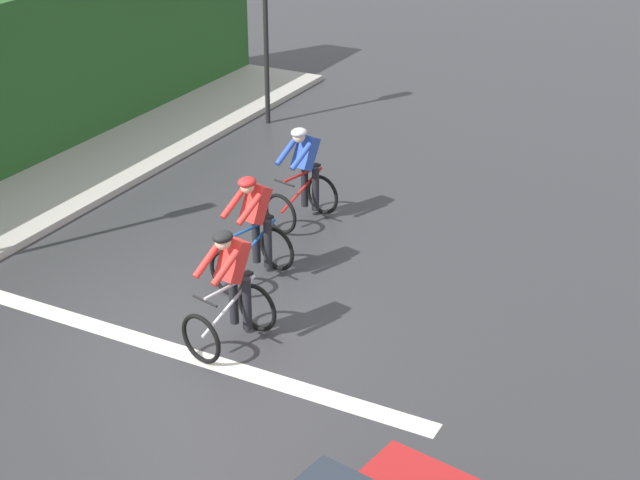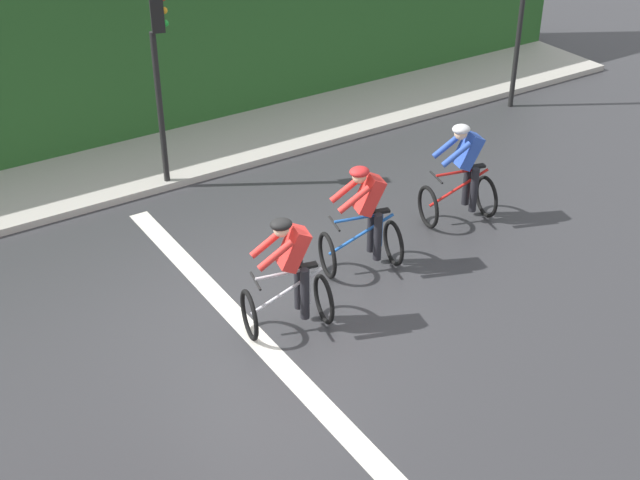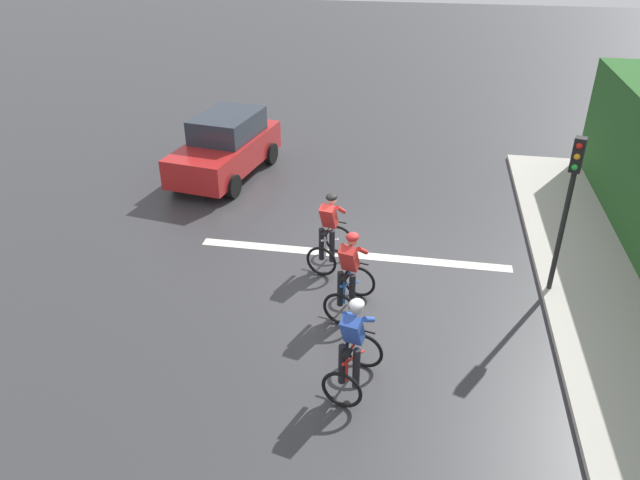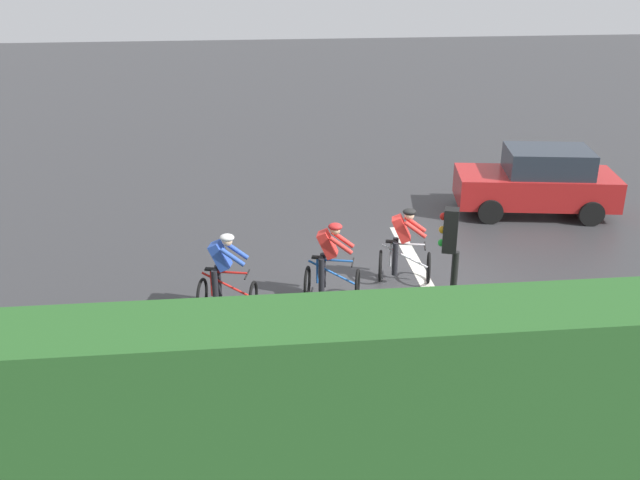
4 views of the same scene
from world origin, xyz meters
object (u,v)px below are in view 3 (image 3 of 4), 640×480
object	(u,v)px
cyclist_lead	(353,349)
cyclist_second	(350,276)
cyclist_mid	(330,232)
car_red	(226,146)
traffic_light_near_crossing	(569,195)

from	to	relation	value
cyclist_lead	cyclist_second	bearing A→B (deg)	-80.87
cyclist_mid	car_red	world-z (taller)	car_red
cyclist_mid	car_red	distance (m)	5.76
cyclist_mid	traffic_light_near_crossing	size ratio (longest dim) A/B	0.50
cyclist_lead	cyclist_mid	distance (m)	3.85
cyclist_mid	traffic_light_near_crossing	world-z (taller)	traffic_light_near_crossing
cyclist_lead	cyclist_second	world-z (taller)	same
cyclist_lead	car_red	bearing A→B (deg)	-60.00
car_red	cyclist_lead	bearing A→B (deg)	120.00
car_red	traffic_light_near_crossing	world-z (taller)	traffic_light_near_crossing
cyclist_lead	car_red	size ratio (longest dim) A/B	0.38
cyclist_mid	cyclist_second	bearing A→B (deg)	111.71
cyclist_lead	traffic_light_near_crossing	distance (m)	5.09
cyclist_lead	traffic_light_near_crossing	xyz separation A→B (m)	(-3.55, -3.36, 1.43)
traffic_light_near_crossing	cyclist_lead	bearing A→B (deg)	43.36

